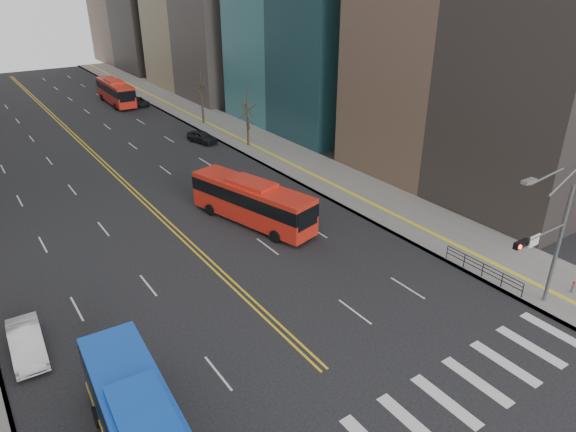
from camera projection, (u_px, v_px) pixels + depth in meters
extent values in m
cube|color=gray|center=(239.00, 134.00, 65.47)|extent=(7.00, 130.00, 0.15)
cube|color=silver|center=(412.00, 423.00, 23.74)|extent=(0.70, 4.00, 0.01)
cube|color=silver|center=(446.00, 401.00, 24.95)|extent=(0.70, 4.00, 0.01)
cube|color=silver|center=(477.00, 381.00, 26.15)|extent=(0.70, 4.00, 0.01)
cube|color=silver|center=(505.00, 363.00, 27.36)|extent=(0.70, 4.00, 0.01)
cube|color=silver|center=(530.00, 346.00, 28.57)|extent=(0.70, 4.00, 0.01)
cube|color=silver|center=(554.00, 331.00, 29.77)|extent=(0.70, 4.00, 0.01)
cube|color=gold|center=(75.00, 138.00, 63.89)|extent=(0.15, 100.00, 0.01)
cube|color=gold|center=(78.00, 138.00, 64.09)|extent=(0.15, 100.00, 0.01)
cylinder|color=slate|center=(558.00, 247.00, 30.65)|extent=(0.24, 0.24, 8.00)
cylinder|color=slate|center=(542.00, 235.00, 28.86)|extent=(4.50, 0.12, 0.12)
cube|color=black|center=(521.00, 244.00, 27.86)|extent=(1.10, 0.28, 0.38)
cylinder|color=#FF190C|center=(520.00, 247.00, 27.56)|extent=(0.24, 0.08, 0.24)
cylinder|color=black|center=(524.00, 245.00, 27.74)|extent=(0.24, 0.08, 0.24)
cylinder|color=black|center=(528.00, 243.00, 27.92)|extent=(0.24, 0.08, 0.24)
cube|color=white|center=(534.00, 241.00, 28.61)|extent=(0.90, 0.06, 0.70)
cube|color=#999993|center=(529.00, 181.00, 25.91)|extent=(0.90, 0.35, 0.18)
cube|color=black|center=(484.00, 264.00, 34.40)|extent=(0.04, 6.00, 0.04)
cylinder|color=black|center=(523.00, 291.00, 32.39)|extent=(0.06, 0.06, 1.00)
cylinder|color=black|center=(502.00, 280.00, 33.50)|extent=(0.06, 0.06, 1.00)
cylinder|color=black|center=(482.00, 270.00, 34.62)|extent=(0.06, 0.06, 1.00)
cylinder|color=black|center=(464.00, 261.00, 35.73)|extent=(0.06, 0.06, 1.00)
cylinder|color=black|center=(447.00, 252.00, 36.84)|extent=(0.06, 0.06, 1.00)
cylinder|color=slate|center=(573.00, 288.00, 32.97)|extent=(0.16, 0.16, 0.70)
cylinder|color=#B2140F|center=(574.00, 283.00, 32.81)|extent=(0.17, 0.17, 0.10)
cylinder|color=black|center=(248.00, 132.00, 60.26)|extent=(0.28, 0.28, 3.50)
cylinder|color=black|center=(203.00, 110.00, 69.12)|extent=(0.28, 0.28, 3.75)
cube|color=#0B3DAB|center=(145.00, 417.00, 19.65)|extent=(2.36, 4.55, 0.40)
cylinder|color=black|center=(97.00, 417.00, 23.45)|extent=(0.36, 1.02, 1.00)
cylinder|color=black|center=(154.00, 394.00, 24.68)|extent=(0.36, 1.02, 1.00)
cube|color=red|center=(252.00, 202.00, 41.81)|extent=(5.53, 11.96, 3.04)
cube|color=black|center=(252.00, 195.00, 41.56)|extent=(5.59, 11.99, 1.09)
cube|color=red|center=(251.00, 183.00, 41.11)|extent=(3.09, 4.49, 0.40)
cylinder|color=black|center=(275.00, 236.00, 39.30)|extent=(0.54, 1.04, 1.00)
cylinder|color=black|center=(297.00, 225.00, 41.11)|extent=(0.54, 1.04, 1.00)
cylinder|color=black|center=(210.00, 210.00, 43.70)|extent=(0.54, 1.04, 1.00)
cylinder|color=black|center=(233.00, 200.00, 45.51)|extent=(0.54, 1.04, 1.00)
cube|color=red|center=(116.00, 92.00, 79.58)|extent=(2.88, 11.67, 3.03)
cube|color=black|center=(115.00, 88.00, 79.33)|extent=(2.94, 11.69, 1.08)
cube|color=red|center=(114.00, 81.00, 78.88)|extent=(2.20, 4.11, 0.40)
cylinder|color=black|center=(115.00, 107.00, 76.72)|extent=(0.32, 1.01, 1.00)
cylinder|color=black|center=(133.00, 104.00, 78.03)|extent=(0.32, 1.01, 1.00)
cylinder|color=black|center=(102.00, 97.00, 82.32)|extent=(0.32, 1.01, 1.00)
cylinder|color=black|center=(118.00, 95.00, 83.63)|extent=(0.32, 1.01, 1.00)
imported|color=silver|center=(27.00, 343.00, 27.69)|extent=(1.88, 4.78, 1.55)
imported|color=black|center=(202.00, 137.00, 62.05)|extent=(2.77, 4.57, 1.46)
imported|color=black|center=(140.00, 102.00, 79.08)|extent=(2.17, 4.38, 1.19)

